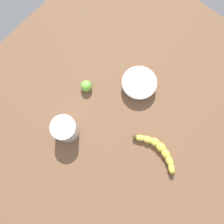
{
  "coord_description": "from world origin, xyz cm",
  "views": [
    {
      "loc": [
        6.56,
        -16.3,
        87.27
      ],
      "look_at": [
        -6.12,
        -1.9,
        5.0
      ],
      "focal_mm": 36.66,
      "sensor_mm": 36.0,
      "label": 1
    }
  ],
  "objects_px": {
    "banana": "(158,150)",
    "lime_fruit": "(86,86)",
    "smoothie_glass": "(65,129)",
    "ceramic_bowl": "(139,84)"
  },
  "relations": [
    {
      "from": "smoothie_glass",
      "to": "lime_fruit",
      "type": "bearing_deg",
      "value": 109.75
    },
    {
      "from": "banana",
      "to": "lime_fruit",
      "type": "bearing_deg",
      "value": 3.01
    },
    {
      "from": "banana",
      "to": "ceramic_bowl",
      "type": "xyz_separation_m",
      "value": [
        -0.21,
        0.14,
        0.01
      ]
    },
    {
      "from": "smoothie_glass",
      "to": "ceramic_bowl",
      "type": "distance_m",
      "value": 0.32
    },
    {
      "from": "lime_fruit",
      "to": "banana",
      "type": "bearing_deg",
      "value": -0.73
    },
    {
      "from": "banana",
      "to": "lime_fruit",
      "type": "height_order",
      "value": "lime_fruit"
    },
    {
      "from": "ceramic_bowl",
      "to": "lime_fruit",
      "type": "distance_m",
      "value": 0.2
    },
    {
      "from": "ceramic_bowl",
      "to": "lime_fruit",
      "type": "xyz_separation_m",
      "value": [
        -0.15,
        -0.14,
        -0.0
      ]
    },
    {
      "from": "banana",
      "to": "smoothie_glass",
      "type": "relative_size",
      "value": 2.15
    },
    {
      "from": "banana",
      "to": "lime_fruit",
      "type": "relative_size",
      "value": 4.51
    }
  ]
}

